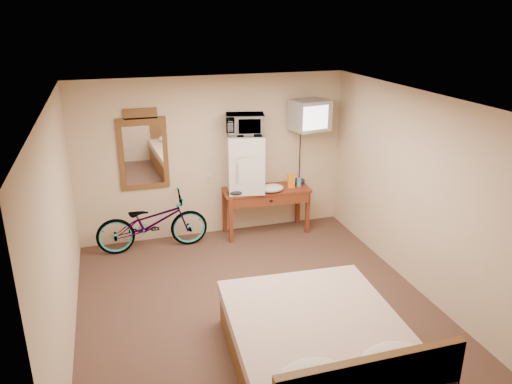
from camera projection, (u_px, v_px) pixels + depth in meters
room at (257, 211)px, 5.64m from camera, size 4.60×4.64×2.50m
desk at (267, 196)px, 7.87m from camera, size 1.39×0.61×0.75m
mini_fridge at (245, 163)px, 7.62m from camera, size 0.62×0.60×0.89m
microwave at (245, 124)px, 7.42m from camera, size 0.63×0.50×0.31m
snack_bag at (291, 181)px, 7.86m from camera, size 0.12×0.07×0.22m
blue_cup at (299, 182)px, 7.94m from camera, size 0.07×0.07×0.13m
cloth_cream at (272, 188)px, 7.69m from camera, size 0.37×0.28×0.11m
cloth_dark_a at (236, 191)px, 7.57m from camera, size 0.28×0.21×0.11m
cloth_dark_b at (298, 181)px, 8.04m from camera, size 0.22×0.18×0.10m
crt_television at (310, 115)px, 7.64m from camera, size 0.61×0.65×0.47m
wall_mirror at (143, 151)px, 7.33m from camera, size 0.71×0.04×1.21m
bicycle at (152, 222)px, 7.40m from camera, size 1.64×0.59×0.86m
bed at (322, 352)px, 4.81m from camera, size 1.79×2.29×0.90m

